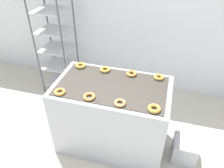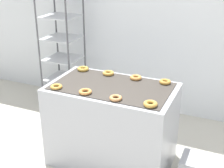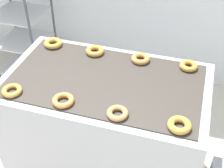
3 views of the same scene
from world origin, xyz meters
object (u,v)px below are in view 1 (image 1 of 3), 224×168
object	(u,v)px
donut_near_midleft	(89,97)
donut_far_midright	(131,74)
donut_near_right	(154,109)
glaze_bin	(184,149)
donut_far_midleft	(105,69)
donut_near_midright	(120,103)
donut_far_right	(159,77)
baking_rack_cart	(56,40)
fryer_machine	(112,116)
donut_far_left	(81,65)
donut_near_left	(60,92)

from	to	relation	value
donut_near_midleft	donut_far_midright	size ratio (longest dim) A/B	1.00
donut_near_right	donut_far_midright	distance (m)	0.66
glaze_bin	donut_far_midright	size ratio (longest dim) A/B	2.35
glaze_bin	donut_far_midleft	xyz separation A→B (m)	(-1.12, 0.29, 0.82)
donut_near_midright	donut_far_right	size ratio (longest dim) A/B	0.99
baking_rack_cart	donut_far_midleft	bearing A→B (deg)	-32.74
glaze_bin	fryer_machine	bearing A→B (deg)	179.21
donut_near_midright	glaze_bin	bearing A→B (deg)	19.47
glaze_bin	donut_near_midright	bearing A→B (deg)	-160.53
donut_far_right	donut_near_midright	bearing A→B (deg)	-119.95
donut_far_right	donut_near_right	bearing A→B (deg)	-88.76
glaze_bin	donut_far_midleft	world-z (taller)	donut_far_midleft
donut_far_midleft	donut_far_right	xyz separation A→B (m)	(0.67, 0.01, -0.00)
fryer_machine	donut_far_left	xyz separation A→B (m)	(-0.50, 0.29, 0.50)
donut_near_midleft	donut_far_midleft	distance (m)	0.56
fryer_machine	glaze_bin	world-z (taller)	fryer_machine
baking_rack_cart	glaze_bin	distance (m)	2.50
baking_rack_cart	fryer_machine	bearing A→B (deg)	-38.11
donut_far_midleft	donut_near_midright	bearing A→B (deg)	-59.50
fryer_machine	donut_near_left	distance (m)	0.77
baking_rack_cart	donut_near_midright	xyz separation A→B (m)	(1.37, -1.24, 0.01)
donut_near_left	donut_far_midright	size ratio (longest dim) A/B	0.95
glaze_bin	donut_near_midleft	distance (m)	1.41
donut_far_midleft	donut_far_midright	xyz separation A→B (m)	(0.34, -0.00, -0.00)
donut_near_left	donut_far_right	world-z (taller)	donut_far_right
fryer_machine	donut_far_left	bearing A→B (deg)	150.40
donut_near_midright	donut_far_left	size ratio (longest dim) A/B	0.90
baking_rack_cart	donut_far_midleft	world-z (taller)	baking_rack_cart
donut_far_left	donut_near_midleft	bearing A→B (deg)	-59.54
donut_near_midleft	donut_far_left	size ratio (longest dim) A/B	0.96
donut_far_left	donut_far_midleft	xyz separation A→B (m)	(0.34, -0.01, -0.00)
fryer_machine	donut_far_midright	bearing A→B (deg)	58.82
donut_far_right	donut_far_midright	bearing A→B (deg)	-178.30
donut_near_right	donut_far_midleft	xyz separation A→B (m)	(-0.68, 0.56, -0.00)
donut_near_midleft	donut_far_right	bearing A→B (deg)	40.34
donut_near_midleft	donut_near_midright	distance (m)	0.34
donut_near_midleft	baking_rack_cart	bearing A→B (deg)	130.18
glaze_bin	donut_far_right	bearing A→B (deg)	146.14
glaze_bin	donut_far_midright	xyz separation A→B (m)	(-0.78, 0.29, 0.82)
donut_far_right	donut_near_midleft	bearing A→B (deg)	-139.66
donut_near_midleft	donut_far_right	xyz separation A→B (m)	(0.67, 0.57, 0.00)
donut_near_left	donut_far_right	size ratio (longest dim) A/B	1.00
donut_near_right	donut_far_left	world-z (taller)	same
baking_rack_cart	donut_far_midleft	size ratio (longest dim) A/B	14.17
donut_near_midleft	donut_far_midleft	world-z (taller)	donut_far_midleft
donut_far_midleft	donut_far_midright	size ratio (longest dim) A/B	1.02
donut_near_left	donut_near_midleft	distance (m)	0.34
glaze_bin	donut_far_midleft	distance (m)	1.42
donut_far_left	donut_far_midleft	size ratio (longest dim) A/B	1.03
fryer_machine	donut_near_right	distance (m)	0.77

